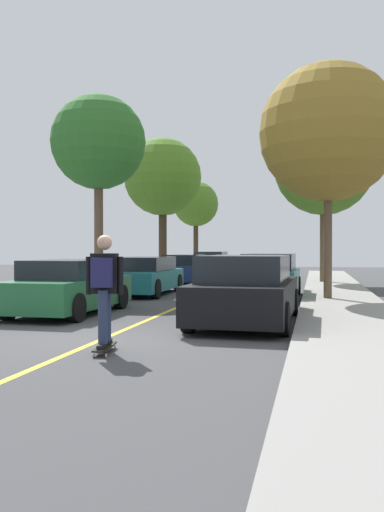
{
  "coord_description": "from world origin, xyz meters",
  "views": [
    {
      "loc": [
        3.65,
        -8.78,
        1.59
      ],
      "look_at": [
        0.07,
        6.81,
        1.39
      ],
      "focal_mm": 37.58,
      "sensor_mm": 36.0,
      "label": 1
    }
  ],
  "objects_px": {
    "street_tree_right_near": "(324,166)",
    "skateboard": "(105,347)",
    "parked_car_right_nearest": "(247,290)",
    "street_tree_right_nearest": "(328,133)",
    "street_tree_left_far": "(196,204)",
    "skateboarder": "(104,283)",
    "parked_car_left_near": "(144,276)",
    "parked_car_right_near": "(270,276)",
    "parked_car_left_far": "(184,269)",
    "street_tree_left_near": "(163,177)",
    "parked_car_left_farthest": "(211,264)",
    "street_tree_left_nearest": "(98,143)",
    "parked_car_left_nearest": "(69,287)"
  },
  "relations": [
    {
      "from": "parked_car_left_farthest",
      "to": "street_tree_right_near",
      "type": "distance_m",
      "value": 9.73
    },
    {
      "from": "parked_car_left_nearest",
      "to": "skateboard",
      "type": "height_order",
      "value": "parked_car_left_nearest"
    },
    {
      "from": "parked_car_left_nearest",
      "to": "parked_car_left_far",
      "type": "bearing_deg",
      "value": 90.0
    },
    {
      "from": "parked_car_left_near",
      "to": "skateboarder",
      "type": "relative_size",
      "value": 2.78
    },
    {
      "from": "parked_car_left_near",
      "to": "parked_car_right_near",
      "type": "distance_m",
      "value": 4.48
    },
    {
      "from": "parked_car_right_nearest",
      "to": "street_tree_right_near",
      "type": "relative_size",
      "value": 0.63
    },
    {
      "from": "street_tree_right_near",
      "to": "skateboard",
      "type": "height_order",
      "value": "street_tree_right_near"
    },
    {
      "from": "parked_car_left_far",
      "to": "street_tree_left_near",
      "type": "relative_size",
      "value": 0.58
    },
    {
      "from": "parked_car_left_nearest",
      "to": "street_tree_left_far",
      "type": "relative_size",
      "value": 0.69
    },
    {
      "from": "street_tree_right_nearest",
      "to": "street_tree_left_far",
      "type": "bearing_deg",
      "value": 113.88
    },
    {
      "from": "parked_car_left_far",
      "to": "skateboarder",
      "type": "distance_m",
      "value": 16.59
    },
    {
      "from": "parked_car_left_near",
      "to": "street_tree_left_far",
      "type": "relative_size",
      "value": 0.8
    },
    {
      "from": "parked_car_left_nearest",
      "to": "parked_car_left_far",
      "type": "xyz_separation_m",
      "value": [
        -0.0,
        11.88,
        -0.01
      ]
    },
    {
      "from": "street_tree_left_far",
      "to": "parked_car_right_near",
      "type": "bearing_deg",
      "value": -69.71
    },
    {
      "from": "parked_car_right_near",
      "to": "skateboard",
      "type": "xyz_separation_m",
      "value": [
        -1.72,
        -9.94,
        -0.63
      ]
    },
    {
      "from": "street_tree_left_nearest",
      "to": "street_tree_left_far",
      "type": "xyz_separation_m",
      "value": [
        -0.0,
        16.32,
        -0.9
      ]
    },
    {
      "from": "parked_car_left_near",
      "to": "street_tree_left_nearest",
      "type": "bearing_deg",
      "value": 172.93
    },
    {
      "from": "parked_car_left_far",
      "to": "parked_car_right_nearest",
      "type": "height_order",
      "value": "parked_car_right_nearest"
    },
    {
      "from": "parked_car_left_nearest",
      "to": "parked_car_left_farthest",
      "type": "xyz_separation_m",
      "value": [
        -0.0,
        18.35,
        0.04
      ]
    },
    {
      "from": "street_tree_left_far",
      "to": "skateboarder",
      "type": "distance_m",
      "value": 27.49
    },
    {
      "from": "street_tree_left_nearest",
      "to": "parked_car_right_near",
      "type": "bearing_deg",
      "value": -5.49
    },
    {
      "from": "parked_car_right_nearest",
      "to": "street_tree_right_nearest",
      "type": "xyz_separation_m",
      "value": [
        1.8,
        4.94,
        4.33
      ]
    },
    {
      "from": "parked_car_right_near",
      "to": "street_tree_right_nearest",
      "type": "height_order",
      "value": "street_tree_right_nearest"
    },
    {
      "from": "parked_car_left_near",
      "to": "street_tree_right_near",
      "type": "relative_size",
      "value": 0.64
    },
    {
      "from": "street_tree_left_near",
      "to": "street_tree_right_nearest",
      "type": "distance_m",
      "value": 13.06
    },
    {
      "from": "street_tree_right_near",
      "to": "skateboarder",
      "type": "xyz_separation_m",
      "value": [
        -3.51,
        -16.97,
        -4.23
      ]
    },
    {
      "from": "skateboard",
      "to": "parked_car_right_near",
      "type": "bearing_deg",
      "value": 80.16
    },
    {
      "from": "street_tree_left_near",
      "to": "skateboarder",
      "type": "bearing_deg",
      "value": -76.55
    },
    {
      "from": "street_tree_left_nearest",
      "to": "street_tree_right_near",
      "type": "bearing_deg",
      "value": 38.46
    },
    {
      "from": "street_tree_left_nearest",
      "to": "street_tree_right_nearest",
      "type": "relative_size",
      "value": 1.02
    },
    {
      "from": "parked_car_left_farthest",
      "to": "street_tree_left_near",
      "type": "relative_size",
      "value": 0.59
    },
    {
      "from": "parked_car_left_near",
      "to": "skateboard",
      "type": "height_order",
      "value": "parked_car_left_near"
    },
    {
      "from": "parked_car_left_far",
      "to": "street_tree_right_nearest",
      "type": "xyz_separation_m",
      "value": [
        6.26,
        -7.64,
        4.38
      ]
    },
    {
      "from": "parked_car_left_far",
      "to": "skateboarder",
      "type": "bearing_deg",
      "value": -80.47
    },
    {
      "from": "parked_car_right_near",
      "to": "street_tree_left_nearest",
      "type": "bearing_deg",
      "value": 174.51
    },
    {
      "from": "parked_car_left_nearest",
      "to": "skateboarder",
      "type": "distance_m",
      "value": 5.26
    },
    {
      "from": "parked_car_right_nearest",
      "to": "street_tree_left_nearest",
      "type": "bearing_deg",
      "value": 132.58
    },
    {
      "from": "parked_car_left_near",
      "to": "street_tree_right_nearest",
      "type": "bearing_deg",
      "value": -14.71
    },
    {
      "from": "street_tree_left_near",
      "to": "parked_car_left_nearest",
      "type": "bearing_deg",
      "value": -82.95
    },
    {
      "from": "parked_car_left_far",
      "to": "street_tree_left_far",
      "type": "xyz_separation_m",
      "value": [
        -1.79,
        10.54,
        3.89
      ]
    },
    {
      "from": "street_tree_left_nearest",
      "to": "parked_car_left_near",
      "type": "bearing_deg",
      "value": -7.07
    },
    {
      "from": "parked_car_left_near",
      "to": "street_tree_left_nearest",
      "type": "relative_size",
      "value": 0.67
    },
    {
      "from": "street_tree_right_near",
      "to": "skateboarder",
      "type": "distance_m",
      "value": 17.84
    },
    {
      "from": "parked_car_left_far",
      "to": "skateboard",
      "type": "distance_m",
      "value": 16.56
    },
    {
      "from": "street_tree_right_near",
      "to": "street_tree_left_nearest",
      "type": "bearing_deg",
      "value": -141.54
    },
    {
      "from": "street_tree_left_nearest",
      "to": "street_tree_right_near",
      "type": "xyz_separation_m",
      "value": [
        8.05,
        6.4,
        -0.15
      ]
    },
    {
      "from": "parked_car_left_far",
      "to": "street_tree_right_near",
      "type": "distance_m",
      "value": 7.82
    },
    {
      "from": "parked_car_right_nearest",
      "to": "street_tree_left_near",
      "type": "height_order",
      "value": "street_tree_left_near"
    },
    {
      "from": "parked_car_left_nearest",
      "to": "parked_car_right_near",
      "type": "distance_m",
      "value": 7.08
    },
    {
      "from": "parked_car_right_near",
      "to": "skateboarder",
      "type": "xyz_separation_m",
      "value": [
        -1.72,
        -9.97,
        0.35
      ]
    }
  ]
}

